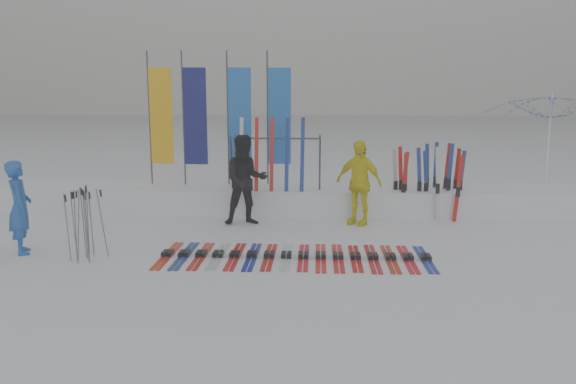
# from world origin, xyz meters

# --- Properties ---
(ground) EXTENTS (120.00, 120.00, 0.00)m
(ground) POSITION_xyz_m (0.00, 0.00, 0.00)
(ground) COLOR white
(ground) RESTS_ON ground
(snow_bank) EXTENTS (14.00, 1.60, 0.60)m
(snow_bank) POSITION_xyz_m (0.00, 4.60, 0.30)
(snow_bank) COLOR white
(snow_bank) RESTS_ON ground
(person_blue) EXTENTS (0.64, 0.72, 1.66)m
(person_blue) POSITION_xyz_m (-4.49, 0.76, 0.83)
(person_blue) COLOR #1E56B1
(person_blue) RESTS_ON ground
(person_black) EXTENTS (1.09, 0.94, 1.94)m
(person_black) POSITION_xyz_m (-0.79, 3.17, 0.97)
(person_black) COLOR black
(person_black) RESTS_ON ground
(person_yellow) EXTENTS (1.15, 0.94, 1.83)m
(person_yellow) POSITION_xyz_m (1.63, 3.31, 0.91)
(person_yellow) COLOR #FCEF10
(person_yellow) RESTS_ON ground
(tent_canopy) EXTENTS (3.86, 3.91, 2.87)m
(tent_canopy) POSITION_xyz_m (6.20, 4.90, 1.44)
(tent_canopy) COLOR white
(tent_canopy) RESTS_ON ground
(ski_row) EXTENTS (4.64, 1.70, 0.07)m
(ski_row) POSITION_xyz_m (0.36, 0.72, 0.04)
(ski_row) COLOR red
(ski_row) RESTS_ON ground
(pole_cluster) EXTENTS (0.63, 0.65, 1.25)m
(pole_cluster) POSITION_xyz_m (-3.24, 0.48, 0.61)
(pole_cluster) COLOR #595B60
(pole_cluster) RESTS_ON ground
(feather_flags) EXTENTS (3.45, 0.22, 3.20)m
(feather_flags) POSITION_xyz_m (-1.67, 4.84, 2.24)
(feather_flags) COLOR #383A3F
(feather_flags) RESTS_ON ground
(ski_rack) EXTENTS (2.04, 0.80, 1.23)m
(ski_rack) POSITION_xyz_m (-0.20, 4.20, 1.38)
(ski_rack) COLOR #383A3F
(ski_rack) RESTS_ON ground
(upright_skis) EXTENTS (1.57, 1.04, 1.69)m
(upright_skis) POSITION_xyz_m (3.33, 4.20, 0.79)
(upright_skis) COLOR red
(upright_skis) RESTS_ON ground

